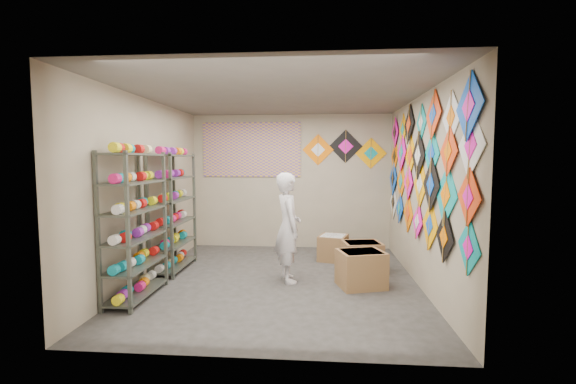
# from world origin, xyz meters

# --- Properties ---
(ground) EXTENTS (4.50, 4.50, 0.00)m
(ground) POSITION_xyz_m (0.00, 0.00, 0.00)
(ground) COLOR #2F2C29
(room_walls) EXTENTS (4.50, 4.50, 4.50)m
(room_walls) POSITION_xyz_m (0.00, 0.00, 1.64)
(room_walls) COLOR tan
(room_walls) RESTS_ON ground
(shelf_rack_front) EXTENTS (0.40, 1.10, 1.90)m
(shelf_rack_front) POSITION_xyz_m (-1.78, -0.85, 0.95)
(shelf_rack_front) COLOR #4C5147
(shelf_rack_front) RESTS_ON ground
(shelf_rack_back) EXTENTS (0.40, 1.10, 1.90)m
(shelf_rack_back) POSITION_xyz_m (-1.78, 0.45, 0.95)
(shelf_rack_back) COLOR #4C5147
(shelf_rack_back) RESTS_ON ground
(string_spools) EXTENTS (0.12, 2.36, 0.12)m
(string_spools) POSITION_xyz_m (-1.78, -0.20, 1.05)
(string_spools) COLOR #E3186B
(string_spools) RESTS_ON ground
(kite_wall_display) EXTENTS (0.06, 4.31, 2.03)m
(kite_wall_display) POSITION_xyz_m (1.98, -0.01, 1.65)
(kite_wall_display) COLOR #0A9597
(kite_wall_display) RESTS_ON room_walls
(back_wall_kites) EXTENTS (1.67, 0.02, 0.78)m
(back_wall_kites) POSITION_xyz_m (1.08, 2.24, 2.00)
(back_wall_kites) COLOR #FF7300
(back_wall_kites) RESTS_ON room_walls
(poster) EXTENTS (2.00, 0.01, 1.10)m
(poster) POSITION_xyz_m (-0.80, 2.23, 2.00)
(poster) COLOR #6A4392
(poster) RESTS_ON room_walls
(shopkeeper) EXTENTS (0.82, 0.74, 1.61)m
(shopkeeper) POSITION_xyz_m (0.12, 0.02, 0.80)
(shopkeeper) COLOR silver
(shopkeeper) RESTS_ON ground
(carton_a) EXTENTS (0.73, 0.66, 0.51)m
(carton_a) POSITION_xyz_m (1.17, -0.17, 0.26)
(carton_a) COLOR brown
(carton_a) RESTS_ON ground
(carton_b) EXTENTS (0.66, 0.58, 0.48)m
(carton_b) POSITION_xyz_m (1.27, 0.56, 0.24)
(carton_b) COLOR brown
(carton_b) RESTS_ON ground
(carton_c) EXTENTS (0.59, 0.62, 0.45)m
(carton_c) POSITION_xyz_m (0.83, 1.27, 0.22)
(carton_c) COLOR brown
(carton_c) RESTS_ON ground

